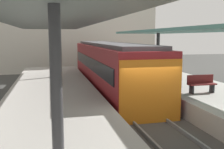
{
  "coord_description": "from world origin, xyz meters",
  "views": [
    {
      "loc": [
        -3.91,
        -10.08,
        3.68
      ],
      "look_at": [
        -0.33,
        4.86,
        1.47
      ],
      "focal_mm": 41.86,
      "sensor_mm": 36.0,
      "label": 1
    }
  ],
  "objects": [
    {
      "name": "ground_plane",
      "position": [
        0.0,
        0.0,
        0.0
      ],
      "size": [
        80.0,
        80.0,
        0.0
      ],
      "primitive_type": "plane",
      "color": "#383835"
    },
    {
      "name": "platform_left",
      "position": [
        -3.8,
        0.0,
        0.5
      ],
      "size": [
        4.4,
        28.0,
        1.0
      ],
      "primitive_type": "cube",
      "color": "#ADA8A0",
      "rests_on": "ground_plane"
    },
    {
      "name": "platform_right",
      "position": [
        3.8,
        0.0,
        0.5
      ],
      "size": [
        4.4,
        28.0,
        1.0
      ],
      "primitive_type": "cube",
      "color": "#ADA8A0",
      "rests_on": "ground_plane"
    },
    {
      "name": "track_ballast",
      "position": [
        0.0,
        0.0,
        0.1
      ],
      "size": [
        3.2,
        28.0,
        0.2
      ],
      "primitive_type": "cube",
      "color": "#423F3D",
      "rests_on": "ground_plane"
    },
    {
      "name": "rail_near_side",
      "position": [
        -0.72,
        0.0,
        0.27
      ],
      "size": [
        0.08,
        28.0,
        0.14
      ],
      "primitive_type": "cube",
      "color": "slate",
      "rests_on": "track_ballast"
    },
    {
      "name": "rail_far_side",
      "position": [
        0.72,
        0.0,
        0.27
      ],
      "size": [
        0.08,
        28.0,
        0.14
      ],
      "primitive_type": "cube",
      "color": "slate",
      "rests_on": "track_ballast"
    },
    {
      "name": "commuter_train",
      "position": [
        0.0,
        7.04,
        1.73
      ],
      "size": [
        2.78,
        15.08,
        3.1
      ],
      "color": "maroon",
      "rests_on": "track_ballast"
    },
    {
      "name": "canopy_left",
      "position": [
        -3.8,
        1.4,
        4.34
      ],
      "size": [
        4.18,
        21.0,
        3.47
      ],
      "color": "#333335",
      "rests_on": "platform_left"
    },
    {
      "name": "canopy_right",
      "position": [
        3.8,
        1.4,
        4.01
      ],
      "size": [
        4.18,
        21.0,
        3.12
      ],
      "color": "#333335",
      "rests_on": "platform_right"
    },
    {
      "name": "platform_bench",
      "position": [
        3.19,
        1.0,
        1.46
      ],
      "size": [
        1.4,
        0.41,
        0.86
      ],
      "color": "black",
      "rests_on": "platform_right"
    },
    {
      "name": "station_building_backdrop",
      "position": [
        -1.55,
        20.0,
        5.5
      ],
      "size": [
        18.0,
        6.0,
        11.0
      ],
      "primitive_type": "cube",
      "color": "beige",
      "rests_on": "ground_plane"
    }
  ]
}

